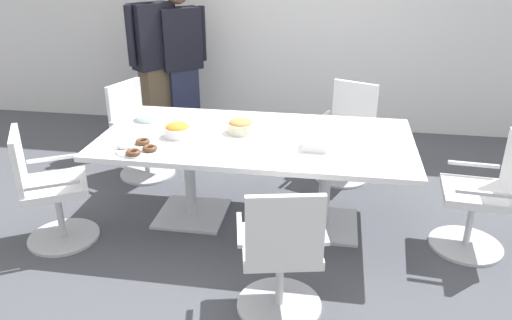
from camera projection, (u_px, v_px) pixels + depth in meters
name	position (u px, v px, depth m)	size (l,w,h in m)	color
ground_plane	(256.00, 221.00, 4.19)	(10.00, 10.00, 0.01)	#4C4F56
back_wall	(290.00, 10.00, 5.78)	(8.00, 0.10, 2.80)	white
conference_table	(256.00, 151.00, 3.93)	(2.40, 1.20, 0.75)	white
office_chair_0	(281.00, 258.00, 2.99)	(0.64, 0.64, 0.91)	silver
office_chair_1	(482.00, 200.00, 3.65)	(0.58, 0.58, 0.91)	silver
office_chair_2	(346.00, 137.00, 4.82)	(0.70, 0.70, 0.91)	silver
office_chair_3	(140.00, 135.00, 4.87)	(0.69, 0.69, 0.91)	silver
office_chair_4	(48.00, 193.00, 3.76)	(0.74, 0.74, 0.91)	silver
person_standing_0	(154.00, 60.00, 5.42)	(0.44, 0.53, 1.81)	brown
person_standing_1	(181.00, 62.00, 5.53)	(0.53, 0.45, 1.74)	#232842
snack_bowl_chips_orange	(177.00, 130.00, 3.86)	(0.21, 0.21, 0.11)	white
snack_bowl_cookies	(241.00, 126.00, 3.94)	(0.21, 0.21, 0.12)	beige
donut_platter	(137.00, 148.00, 3.62)	(0.31, 0.31, 0.04)	white
plate_stack	(150.00, 117.00, 4.24)	(0.23, 0.23, 0.05)	white
napkin_pile	(316.00, 144.00, 3.64)	(0.18, 0.18, 0.08)	white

